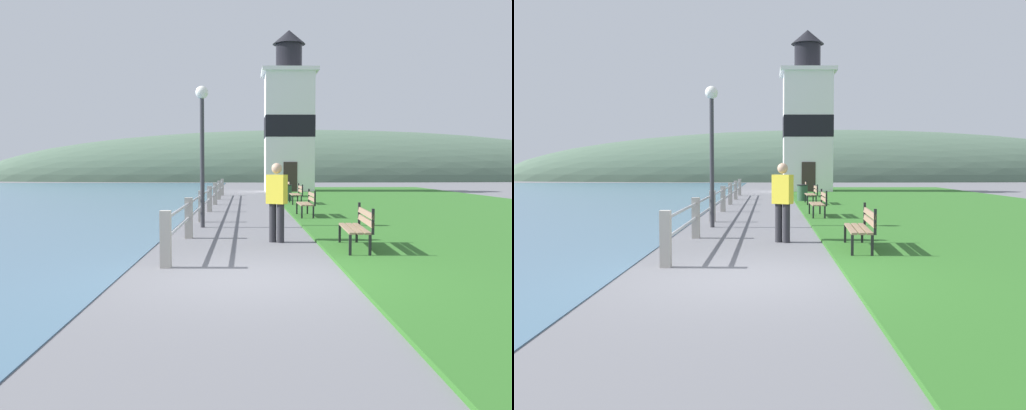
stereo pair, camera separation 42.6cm
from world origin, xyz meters
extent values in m
plane|color=slate|center=(0.00, 0.00, 0.00)|extent=(160.00, 160.00, 0.00)
cube|color=#2D6623|center=(7.53, 14.59, 0.03)|extent=(12.00, 43.76, 0.06)
cube|color=#A8A399|center=(-1.43, 1.00, 0.49)|extent=(0.18, 0.18, 0.98)
cube|color=#A8A399|center=(-1.43, 4.97, 0.49)|extent=(0.18, 0.18, 0.98)
cube|color=#A8A399|center=(-1.43, 8.93, 0.49)|extent=(0.18, 0.18, 0.98)
cube|color=#A8A399|center=(-1.43, 12.90, 0.49)|extent=(0.18, 0.18, 0.98)
cube|color=#A8A399|center=(-1.43, 16.86, 0.49)|extent=(0.18, 0.18, 0.98)
cube|color=#A8A399|center=(-1.43, 20.83, 0.49)|extent=(0.18, 0.18, 0.98)
cube|color=#A8A399|center=(-1.43, 24.80, 0.49)|extent=(0.18, 0.18, 0.98)
cylinder|color=#B2B2B7|center=(-1.43, 12.90, 0.83)|extent=(0.06, 23.80, 0.06)
cylinder|color=#B2B2B7|center=(-1.43, 12.90, 0.49)|extent=(0.06, 23.80, 0.06)
cube|color=#846B51|center=(1.98, 2.80, 0.47)|extent=(0.22, 1.87, 0.04)
cube|color=#846B51|center=(2.13, 2.79, 0.47)|extent=(0.22, 1.87, 0.04)
cube|color=#846B51|center=(2.28, 2.78, 0.47)|extent=(0.22, 1.87, 0.04)
cube|color=#846B51|center=(2.36, 2.78, 0.79)|extent=(0.16, 1.87, 0.11)
cube|color=#846B51|center=(2.36, 2.78, 0.63)|extent=(0.16, 1.87, 0.11)
cube|color=black|center=(1.89, 1.90, 0.23)|extent=(0.05, 0.05, 0.45)
cube|color=black|center=(2.00, 3.71, 0.23)|extent=(0.05, 0.05, 0.45)
cube|color=black|center=(2.26, 1.87, 0.23)|extent=(0.05, 0.05, 0.45)
cube|color=black|center=(2.37, 3.69, 0.23)|extent=(0.05, 0.05, 0.45)
cube|color=black|center=(2.31, 1.87, 0.70)|extent=(0.05, 0.05, 0.49)
cube|color=black|center=(2.42, 3.69, 0.70)|extent=(0.05, 0.05, 0.49)
cube|color=#846B51|center=(1.77, 10.30, 0.47)|extent=(0.12, 1.73, 0.04)
cube|color=#846B51|center=(1.92, 10.30, 0.47)|extent=(0.12, 1.73, 0.04)
cube|color=#846B51|center=(2.06, 10.31, 0.47)|extent=(0.12, 1.73, 0.04)
cube|color=#846B51|center=(2.15, 10.31, 0.79)|extent=(0.06, 1.73, 0.11)
cube|color=#846B51|center=(2.15, 10.31, 0.63)|extent=(0.06, 1.73, 0.11)
cube|color=black|center=(1.74, 9.46, 0.23)|extent=(0.05, 0.05, 0.45)
cube|color=black|center=(1.73, 11.15, 0.23)|extent=(0.05, 0.05, 0.45)
cube|color=black|center=(2.11, 9.46, 0.23)|extent=(0.05, 0.05, 0.45)
cube|color=black|center=(2.10, 11.15, 0.23)|extent=(0.05, 0.05, 0.45)
cube|color=black|center=(2.16, 9.46, 0.70)|extent=(0.05, 0.05, 0.49)
cube|color=black|center=(2.15, 11.15, 0.70)|extent=(0.05, 0.05, 0.49)
cube|color=#846B51|center=(2.01, 16.65, 0.47)|extent=(0.12, 1.79, 0.04)
cube|color=#846B51|center=(2.15, 16.65, 0.47)|extent=(0.12, 1.79, 0.04)
cube|color=#846B51|center=(2.30, 16.65, 0.47)|extent=(0.12, 1.79, 0.04)
cube|color=#846B51|center=(2.39, 16.65, 0.79)|extent=(0.06, 1.79, 0.11)
cube|color=#846B51|center=(2.39, 16.65, 0.63)|extent=(0.06, 1.79, 0.11)
cube|color=black|center=(1.97, 15.78, 0.23)|extent=(0.05, 0.05, 0.45)
cube|color=black|center=(1.97, 17.53, 0.23)|extent=(0.05, 0.05, 0.45)
cube|color=black|center=(2.34, 15.78, 0.23)|extent=(0.05, 0.05, 0.45)
cube|color=black|center=(2.34, 17.52, 0.23)|extent=(0.05, 0.05, 0.45)
cube|color=black|center=(2.39, 15.78, 0.70)|extent=(0.05, 0.05, 0.49)
cube|color=black|center=(2.39, 17.52, 0.70)|extent=(0.05, 0.05, 0.49)
cube|color=#846B51|center=(1.96, 22.79, 0.47)|extent=(0.17, 1.97, 0.04)
cube|color=#846B51|center=(2.11, 22.79, 0.47)|extent=(0.17, 1.97, 0.04)
cube|color=#846B51|center=(2.25, 22.79, 0.47)|extent=(0.17, 1.97, 0.04)
cube|color=#846B51|center=(2.34, 22.78, 0.79)|extent=(0.11, 1.97, 0.11)
cube|color=#846B51|center=(2.34, 22.78, 0.63)|extent=(0.11, 1.97, 0.11)
cube|color=black|center=(1.90, 21.84, 0.23)|extent=(0.05, 0.05, 0.45)
cube|color=black|center=(1.95, 23.75, 0.23)|extent=(0.05, 0.05, 0.45)
cube|color=black|center=(2.27, 21.83, 0.23)|extent=(0.05, 0.05, 0.45)
cube|color=black|center=(2.32, 23.74, 0.23)|extent=(0.05, 0.05, 0.45)
cube|color=black|center=(2.32, 21.83, 0.70)|extent=(0.05, 0.05, 0.49)
cube|color=black|center=(2.37, 23.74, 0.70)|extent=(0.05, 0.05, 0.49)
cube|color=white|center=(2.87, 30.12, 3.95)|extent=(3.21, 3.21, 7.91)
cube|color=black|center=(2.87, 30.12, 4.35)|extent=(3.25, 3.25, 1.42)
cube|color=white|center=(2.87, 30.12, 8.03)|extent=(3.69, 3.69, 0.25)
cylinder|color=black|center=(2.87, 30.12, 9.02)|extent=(1.77, 1.77, 1.72)
cone|color=black|center=(2.87, 30.12, 10.35)|extent=(2.21, 2.21, 0.95)
cube|color=#332823|center=(2.87, 28.50, 1.00)|extent=(0.90, 0.06, 2.00)
cylinder|color=#28282D|center=(0.55, 4.24, 0.44)|extent=(0.16, 0.16, 0.88)
cylinder|color=#28282D|center=(0.73, 4.15, 0.44)|extent=(0.16, 0.16, 0.88)
cube|color=yellow|center=(0.64, 4.19, 1.21)|extent=(0.50, 0.42, 0.66)
sphere|color=tan|center=(0.64, 4.19, 1.68)|extent=(0.24, 0.24, 0.24)
cylinder|color=#2D5138|center=(1.91, 18.76, 0.40)|extent=(0.50, 0.50, 0.80)
cylinder|color=black|center=(1.91, 18.76, 0.82)|extent=(0.54, 0.54, 0.04)
cylinder|color=#333338|center=(-1.28, 7.39, 1.80)|extent=(0.12, 0.12, 3.60)
sphere|color=white|center=(-1.28, 7.39, 3.78)|extent=(0.36, 0.36, 0.36)
ellipsoid|color=#4C6651|center=(8.00, 59.17, 0.00)|extent=(80.00, 16.00, 12.00)
camera|label=1|loc=(-0.07, -8.66, 1.73)|focal=40.00mm
camera|label=2|loc=(0.35, -8.66, 1.73)|focal=40.00mm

